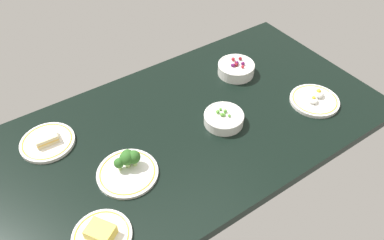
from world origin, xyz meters
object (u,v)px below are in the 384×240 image
at_px(bowl_berries, 236,68).
at_px(plate_broccoli, 128,167).
at_px(bowl_peas, 224,118).
at_px(plate_cheese, 102,235).
at_px(plate_sandwich, 47,141).
at_px(plate_eggs, 315,100).

bearing_deg(bowl_berries, plate_broccoli, -161.18).
relative_size(bowl_peas, plate_cheese, 0.86).
distance_m(plate_sandwich, bowl_peas, 0.68).
relative_size(bowl_berries, plate_cheese, 0.90).
relative_size(plate_broccoli, plate_cheese, 1.17).
relative_size(plate_sandwich, bowl_peas, 1.28).
bearing_deg(plate_sandwich, bowl_peas, -24.76).
distance_m(plate_broccoli, plate_cheese, 0.26).
bearing_deg(plate_eggs, bowl_berries, 113.73).
bearing_deg(bowl_peas, bowl_berries, 42.52).
xyz_separation_m(bowl_berries, plate_broccoli, (-0.67, -0.23, -0.01)).
bearing_deg(plate_cheese, bowl_peas, 16.82).
distance_m(bowl_berries, plate_cheese, 0.95).
bearing_deg(plate_broccoli, plate_sandwich, 123.20).
height_order(plate_sandwich, bowl_peas, bowl_peas).
height_order(bowl_peas, plate_eggs, bowl_peas).
xyz_separation_m(plate_sandwich, plate_eggs, (1.01, -0.40, -0.00)).
bearing_deg(plate_sandwich, bowl_berries, -4.06).
relative_size(plate_sandwich, bowl_berries, 1.22).
xyz_separation_m(plate_sandwich, bowl_berries, (0.86, -0.06, 0.02)).
relative_size(plate_sandwich, plate_cheese, 1.10).
height_order(plate_sandwich, plate_cheese, plate_cheese).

